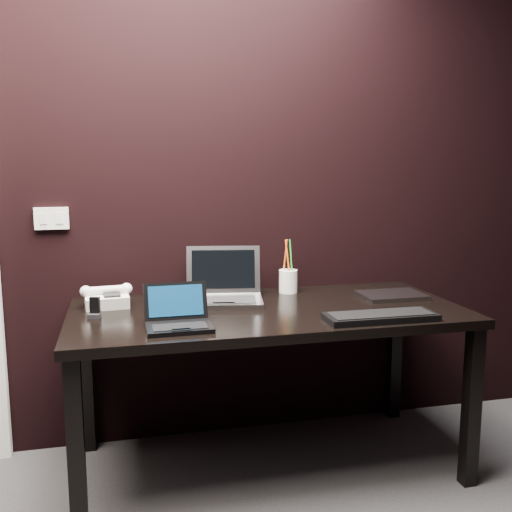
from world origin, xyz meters
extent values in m
plane|color=black|center=(0.00, 1.80, 1.30)|extent=(4.00, 0.00, 4.00)
cube|color=silver|center=(-0.62, 1.79, 1.12)|extent=(0.15, 0.02, 0.10)
cube|color=silver|center=(-0.66, 1.78, 1.12)|extent=(0.03, 0.01, 0.05)
cube|color=silver|center=(-0.58, 1.78, 1.12)|extent=(0.03, 0.01, 0.05)
cube|color=black|center=(0.30, 1.40, 0.72)|extent=(1.70, 0.80, 0.04)
cube|color=black|center=(-0.50, 1.05, 0.35)|extent=(0.06, 0.06, 0.70)
cube|color=black|center=(1.10, 1.05, 0.35)|extent=(0.06, 0.06, 0.70)
cube|color=black|center=(-0.50, 1.75, 0.35)|extent=(0.06, 0.06, 0.70)
cube|color=black|center=(1.10, 1.75, 0.35)|extent=(0.06, 0.06, 0.70)
cube|color=black|center=(-0.11, 1.16, 0.75)|extent=(0.25, 0.18, 0.02)
cube|color=black|center=(-0.11, 1.14, 0.76)|extent=(0.21, 0.10, 0.00)
cube|color=black|center=(-0.11, 1.09, 0.76)|extent=(0.07, 0.03, 0.00)
cube|color=black|center=(-0.11, 1.27, 0.83)|extent=(0.25, 0.06, 0.14)
cube|color=#092643|center=(-0.11, 1.26, 0.83)|extent=(0.21, 0.04, 0.12)
cube|color=#9A9A9F|center=(0.13, 1.52, 0.75)|extent=(0.39, 0.31, 0.02)
cube|color=black|center=(0.12, 1.49, 0.77)|extent=(0.30, 0.19, 0.00)
cube|color=gray|center=(0.11, 1.43, 0.77)|extent=(0.10, 0.06, 0.00)
cube|color=#96969B|center=(0.15, 1.67, 0.87)|extent=(0.35, 0.13, 0.22)
cube|color=black|center=(0.15, 1.67, 0.87)|extent=(0.30, 0.10, 0.18)
cube|color=black|center=(0.70, 1.11, 0.75)|extent=(0.46, 0.16, 0.03)
cube|color=black|center=(0.70, 1.11, 0.77)|extent=(0.42, 0.13, 0.00)
cube|color=gray|center=(0.92, 1.46, 0.75)|extent=(0.30, 0.21, 0.02)
cube|color=silver|center=(-0.39, 1.60, 0.77)|extent=(0.20, 0.19, 0.08)
cylinder|color=silver|center=(-0.39, 1.59, 0.82)|extent=(0.18, 0.05, 0.04)
sphere|color=silver|center=(-0.47, 1.58, 0.82)|extent=(0.06, 0.06, 0.05)
sphere|color=white|center=(-0.30, 1.59, 0.82)|extent=(0.06, 0.06, 0.05)
cube|color=black|center=(-0.36, 1.55, 0.80)|extent=(0.08, 0.06, 0.01)
cube|color=black|center=(-0.43, 1.42, 0.78)|extent=(0.04, 0.03, 0.08)
cube|color=black|center=(-0.43, 1.41, 0.75)|extent=(0.06, 0.05, 0.02)
cylinder|color=white|center=(0.48, 1.68, 0.80)|extent=(0.10, 0.10, 0.11)
cylinder|color=#E65815|center=(0.46, 1.69, 0.92)|extent=(0.02, 0.03, 0.17)
cylinder|color=#248429|center=(0.49, 1.67, 0.92)|extent=(0.02, 0.03, 0.17)
cylinder|color=black|center=(0.48, 1.69, 0.92)|extent=(0.01, 0.02, 0.17)
cylinder|color=#D85214|center=(0.47, 1.67, 0.92)|extent=(0.02, 0.04, 0.17)
camera|label=1|loc=(-0.32, -0.95, 1.36)|focal=40.00mm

